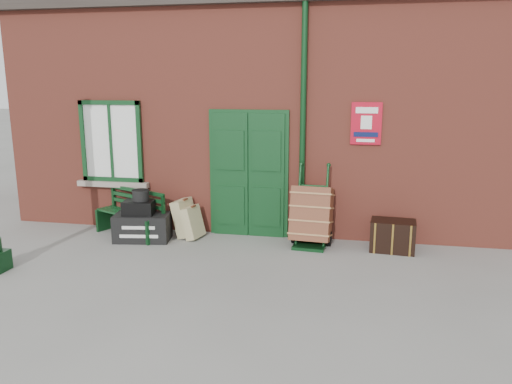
% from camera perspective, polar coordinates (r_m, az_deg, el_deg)
% --- Properties ---
extents(ground, '(80.00, 80.00, 0.00)m').
position_cam_1_polar(ground, '(7.71, -0.90, -8.22)').
color(ground, gray).
rests_on(ground, ground).
extents(station_building, '(10.30, 4.30, 4.36)m').
position_cam_1_polar(station_building, '(10.67, 3.02, 9.42)').
color(station_building, '#994131').
rests_on(station_building, ground).
extents(bench, '(1.45, 0.97, 0.86)m').
position_cam_1_polar(bench, '(9.29, -14.00, -2.19)').
color(bench, '#0F3718').
rests_on(bench, ground).
extents(houdini_trunk, '(1.02, 0.66, 0.47)m').
position_cam_1_polar(houdini_trunk, '(8.98, -12.84, -3.94)').
color(houdini_trunk, black).
rests_on(houdini_trunk, ground).
extents(strongbox, '(0.57, 0.46, 0.24)m').
position_cam_1_polar(strongbox, '(8.91, -13.24, -1.73)').
color(strongbox, black).
rests_on(strongbox, houdini_trunk).
extents(hatbox, '(0.32, 0.32, 0.19)m').
position_cam_1_polar(hatbox, '(8.88, -13.06, -0.36)').
color(hatbox, black).
rests_on(hatbox, strongbox).
extents(suitcase_back, '(0.42, 0.53, 0.68)m').
position_cam_1_polar(suitcase_back, '(9.06, -8.14, -2.92)').
color(suitcase_back, tan).
rests_on(suitcase_back, ground).
extents(suitcase_front, '(0.38, 0.48, 0.59)m').
position_cam_1_polar(suitcase_front, '(8.92, -7.25, -3.44)').
color(suitcase_front, tan).
rests_on(suitcase_front, ground).
extents(porter_trolley, '(0.71, 0.76, 1.36)m').
position_cam_1_polar(porter_trolley, '(8.46, 6.36, -2.66)').
color(porter_trolley, black).
rests_on(porter_trolley, ground).
extents(dark_trunk, '(0.75, 0.52, 0.51)m').
position_cam_1_polar(dark_trunk, '(8.52, 15.35, -4.83)').
color(dark_trunk, black).
rests_on(dark_trunk, ground).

